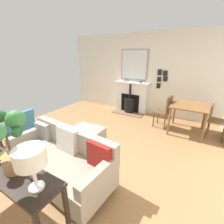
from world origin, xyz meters
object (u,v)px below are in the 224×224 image
Objects in this scene: fireplace at (131,99)px; mantel_bowl_far at (140,82)px; ottoman at (87,135)px; sofa at (62,159)px; console_table at (5,172)px; dining_table at (189,109)px; armchair_accent at (18,127)px; dining_chair_near_fireplace at (166,110)px; potted_plant at (2,135)px; dining_chair_by_back_wall at (215,118)px; mantel_bowl_near at (125,81)px; table_lamp_far_end at (30,158)px.

mantel_bowl_far is at bearing 99.22° from fireplace.
mantel_bowl_far is 0.17× the size of ottoman.
sofa is 1.16× the size of console_table.
ottoman is 0.78× the size of dining_table.
dining_chair_near_fireplace is at bearing 134.27° from armchair_accent.
dining_table is (-3.56, 1.37, -0.58)m from potted_plant.
dining_chair_near_fireplace is 1.09× the size of dining_chair_by_back_wall.
mantel_bowl_near is 0.21× the size of armchair_accent.
table_lamp_far_end is at bearing 26.52° from ottoman.
dining_chair_by_back_wall is (0.70, 2.47, 0.03)m from fireplace.
mantel_bowl_near is 4.37m from console_table.
dining_chair_by_back_wall is at bearing 156.36° from table_lamp_far_end.
mantel_bowl_near is 2.34m from dining_table.
ottoman is 3.05m from dining_chair_by_back_wall.
dining_chair_near_fireplace reaches higher than ottoman.
console_table is 2.37× the size of potted_plant.
armchair_accent is at bearing -119.10° from potted_plant.
potted_plant is at bearing 3.19° from mantel_bowl_far.
potted_plant is at bearing 7.05° from fireplace.
fireplace is at bearing -118.40° from dining_chair_near_fireplace.
fireplace is 3.51m from sofa.
mantel_bowl_far is 0.14× the size of armchair_accent.
fireplace is 1.33× the size of dining_chair_near_fireplace.
sofa is at bearing 0.50° from mantel_bowl_far.
mantel_bowl_near reaches higher than sofa.
dining_table is at bearing 91.30° from dining_chair_near_fireplace.
ottoman is 2.14m from table_lamp_far_end.
console_table is (4.31, 0.59, -0.40)m from mantel_bowl_near.
fireplace is at bearing -80.78° from mantel_bowl_far.
table_lamp_far_end is 0.40m from potted_plant.
mantel_bowl_far is 0.14× the size of dining_chair_by_back_wall.
mantel_bowl_near is 0.09× the size of sofa.
mantel_bowl_far is 2.71m from ottoman.
armchair_accent reaches higher than ottoman.
table_lamp_far_end is at bearing 12.04° from fireplace.
sofa is (3.54, 0.60, -0.73)m from mantel_bowl_near.
dining_chair_near_fireplace is (-3.54, 0.42, -0.58)m from table_lamp_far_end.
mantel_bowl_far is at bearing -115.12° from dining_table.
fireplace is 4.41m from table_lamp_far_end.
console_table is at bearing -16.12° from dining_chair_near_fireplace.
fireplace is 2.03m from dining_table.
console_table is at bearing 4.14° from fireplace.
fireplace is 1.45× the size of dining_chair_by_back_wall.
potted_plant is at bearing 15.13° from sofa.
dining_chair_by_back_wall is at bearing 124.42° from armchair_accent.
console_table is 3.90m from dining_table.
dining_chair_near_fireplace is at bearing 173.18° from table_lamp_far_end.
dining_chair_by_back_wall is at bearing 148.78° from console_table.
table_lamp_far_end reaches higher than dining_chair_near_fireplace.
console_table is 3.69m from dining_chair_near_fireplace.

